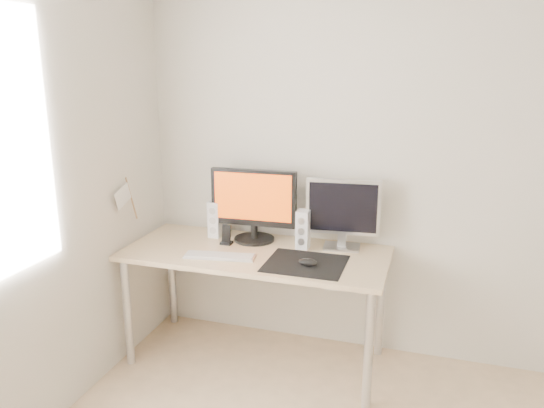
# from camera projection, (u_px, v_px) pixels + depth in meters

# --- Properties ---
(wall_back) EXTENTS (3.50, 0.00, 3.50)m
(wall_back) POSITION_uv_depth(u_px,v_px,m) (422.00, 165.00, 3.16)
(wall_back) COLOR silver
(wall_back) RESTS_ON ground
(mousepad) EXTENTS (0.45, 0.40, 0.00)m
(mousepad) POSITION_uv_depth(u_px,v_px,m) (305.00, 263.00, 3.02)
(mousepad) COLOR black
(mousepad) RESTS_ON desk
(mouse) EXTENTS (0.11, 0.07, 0.04)m
(mouse) POSITION_uv_depth(u_px,v_px,m) (308.00, 262.00, 2.99)
(mouse) COLOR black
(mouse) RESTS_ON mousepad
(desk) EXTENTS (1.60, 0.70, 0.73)m
(desk) POSITION_uv_depth(u_px,v_px,m) (256.00, 263.00, 3.25)
(desk) COLOR #D1B587
(desk) RESTS_ON ground
(main_monitor) EXTENTS (0.55, 0.27, 0.47)m
(main_monitor) POSITION_uv_depth(u_px,v_px,m) (254.00, 203.00, 3.35)
(main_monitor) COLOR black
(main_monitor) RESTS_ON desk
(second_monitor) EXTENTS (0.45, 0.18, 0.43)m
(second_monitor) POSITION_uv_depth(u_px,v_px,m) (343.00, 211.00, 3.22)
(second_monitor) COLOR #B9B8BB
(second_monitor) RESTS_ON desk
(speaker_left) EXTENTS (0.08, 0.09, 0.24)m
(speaker_left) POSITION_uv_depth(u_px,v_px,m) (215.00, 219.00, 3.47)
(speaker_left) COLOR white
(speaker_left) RESTS_ON desk
(speaker_right) EXTENTS (0.08, 0.09, 0.24)m
(speaker_right) POSITION_uv_depth(u_px,v_px,m) (303.00, 229.00, 3.25)
(speaker_right) COLOR white
(speaker_right) RESTS_ON desk
(keyboard) EXTENTS (0.43, 0.18, 0.02)m
(keyboard) POSITION_uv_depth(u_px,v_px,m) (220.00, 256.00, 3.12)
(keyboard) COLOR silver
(keyboard) RESTS_ON desk
(phone_dock) EXTENTS (0.07, 0.06, 0.13)m
(phone_dock) POSITION_uv_depth(u_px,v_px,m) (226.00, 238.00, 3.34)
(phone_dock) COLOR black
(phone_dock) RESTS_ON desk
(pennant) EXTENTS (0.01, 0.23, 0.29)m
(pennant) POSITION_uv_depth(u_px,v_px,m) (126.00, 197.00, 3.24)
(pennant) COLOR #A57F54
(pennant) RESTS_ON wall_left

